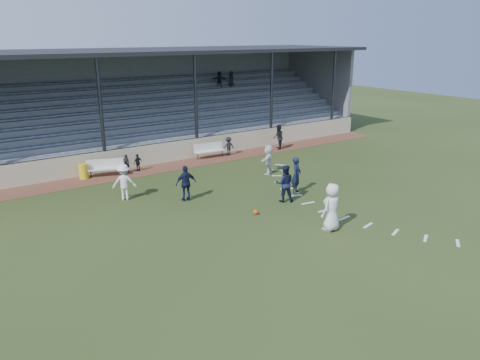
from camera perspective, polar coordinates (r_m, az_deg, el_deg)
name	(u,v)px	position (r m, az deg, el deg)	size (l,w,h in m)	color
ground	(274,225)	(19.46, 4.22, -5.47)	(90.00, 90.00, 0.00)	#2B3A18
cinder_track	(163,168)	(27.94, -9.39, 1.50)	(34.00, 2.00, 0.02)	brown
retaining_wall	(155,154)	(28.71, -10.36, 3.10)	(34.00, 0.18, 1.20)	beige
bench_left	(106,166)	(26.80, -16.06, 1.64)	(2.02, 1.08, 0.95)	silver
bench_right	(209,149)	(29.72, -3.79, 3.80)	(2.03, 0.64, 0.95)	silver
trash_bin	(84,171)	(26.75, -18.52, 1.03)	(0.51, 0.51, 0.81)	gold
football	(256,212)	(20.45, 1.93, -3.94)	(0.22, 0.22, 0.22)	#EA3D0D
player_white_lead	(332,207)	(18.92, 11.11, -3.26)	(0.95, 0.62, 1.95)	silver
player_navy_lead	(296,175)	(23.16, 6.89, 0.60)	(0.66, 0.43, 1.81)	black
player_navy_mid	(285,183)	(21.87, 5.47, -0.42)	(0.86, 0.67, 1.77)	black
player_white_wing	(124,182)	(22.69, -13.93, -0.26)	(1.12, 0.64, 1.73)	silver
player_navy_wing	(186,183)	(22.04, -6.60, -0.40)	(1.00, 0.42, 1.71)	black
player_white_back	(268,159)	(26.26, 3.49, 2.52)	(1.53, 0.49, 1.65)	silver
official	(278,137)	(31.92, 4.69, 5.22)	(0.81, 0.63, 1.66)	black
sub_left_near	(126,164)	(27.18, -13.70, 1.96)	(0.39, 0.25, 1.06)	black
sub_left_far	(138,163)	(27.36, -12.34, 2.09)	(0.58, 0.24, 0.99)	black
sub_right	(228,146)	(30.27, -1.41, 4.15)	(0.77, 0.45, 1.20)	black
grandstand	(124,117)	(32.66, -14.00, 7.45)	(34.60, 9.00, 6.61)	slate
penalty_arc	(344,205)	(22.12, 12.58, -2.97)	(3.89, 14.63, 0.01)	silver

